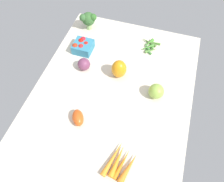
# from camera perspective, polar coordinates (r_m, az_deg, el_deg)

# --- Properties ---
(tablecloth) EXTENTS (1.04, 0.76, 0.02)m
(tablecloth) POSITION_cam_1_polar(r_m,az_deg,el_deg) (1.08, 0.00, -0.88)
(tablecloth) COLOR beige
(tablecloth) RESTS_ON ground
(okra_pile) EXTENTS (0.12, 0.12, 0.02)m
(okra_pile) POSITION_cam_1_polar(r_m,az_deg,el_deg) (1.28, 9.59, 11.63)
(okra_pile) COLOR #438C2C
(okra_pile) RESTS_ON tablecloth
(heirloom_tomato_green) EXTENTS (0.07, 0.07, 0.07)m
(heirloom_tomato_green) POSITION_cam_1_polar(r_m,az_deg,el_deg) (1.05, 11.40, -0.06)
(heirloom_tomato_green) COLOR #91B747
(heirloom_tomato_green) RESTS_ON tablecloth
(roma_tomato) EXTENTS (0.10, 0.08, 0.05)m
(roma_tomato) POSITION_cam_1_polar(r_m,az_deg,el_deg) (0.99, -8.85, -6.87)
(roma_tomato) COLOR #D9511A
(roma_tomato) RESTS_ON tablecloth
(red_onion_center) EXTENTS (0.06, 0.06, 0.06)m
(red_onion_center) POSITION_cam_1_polar(r_m,az_deg,el_deg) (1.15, -7.31, 6.92)
(red_onion_center) COLOR #723757
(red_onion_center) RESTS_ON tablecloth
(bell_pepper_orange) EXTENTS (0.09, 0.09, 0.10)m
(bell_pepper_orange) POSITION_cam_1_polar(r_m,az_deg,el_deg) (1.09, 1.63, 5.80)
(bell_pepper_orange) COLOR orange
(bell_pepper_orange) RESTS_ON tablecloth
(carrot_bunch) EXTENTS (0.17, 0.13, 0.03)m
(carrot_bunch) POSITION_cam_1_polar(r_m,az_deg,el_deg) (0.92, 2.14, -18.12)
(carrot_bunch) COLOR orange
(carrot_bunch) RESTS_ON tablecloth
(berry_basket) EXTENTS (0.10, 0.10, 0.06)m
(berry_basket) POSITION_cam_1_polar(r_m,az_deg,el_deg) (1.24, -7.63, 11.51)
(berry_basket) COLOR teal
(berry_basket) RESTS_ON tablecloth
(broccoli_head) EXTENTS (0.08, 0.10, 0.11)m
(broccoli_head) POSITION_cam_1_polar(r_m,az_deg,el_deg) (1.34, -6.15, 18.14)
(broccoli_head) COLOR #9FC879
(broccoli_head) RESTS_ON tablecloth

